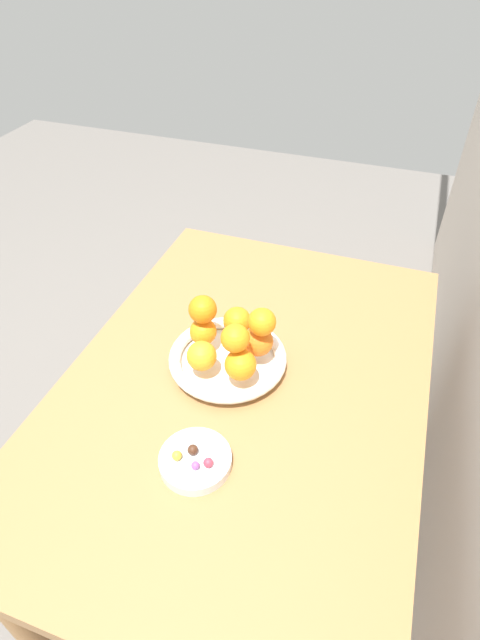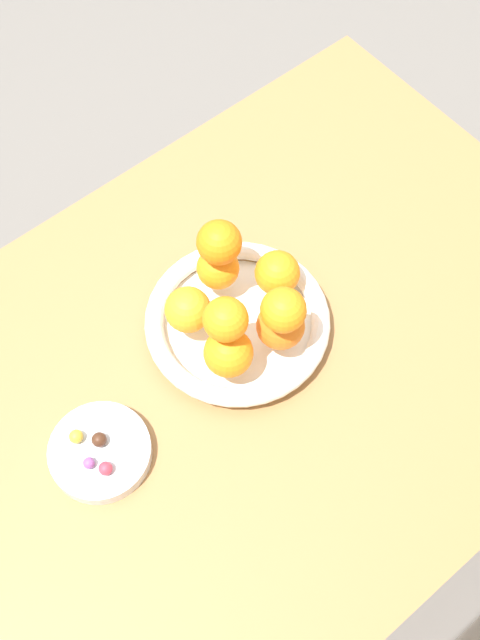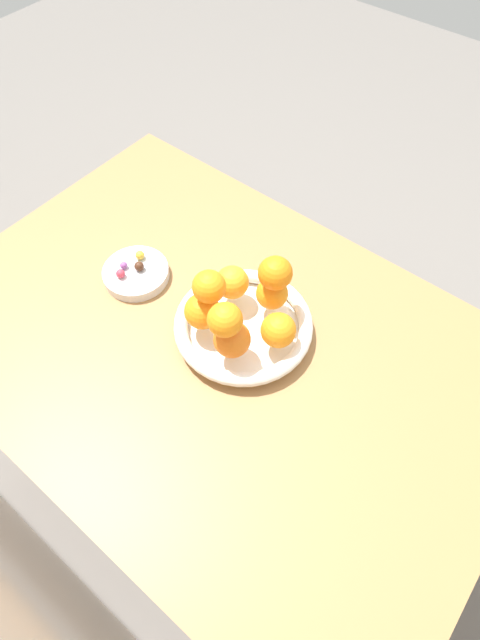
% 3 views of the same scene
% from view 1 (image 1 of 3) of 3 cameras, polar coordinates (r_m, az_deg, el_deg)
% --- Properties ---
extents(ground_plane, '(6.00, 6.00, 0.00)m').
position_cam_1_polar(ground_plane, '(1.70, 0.35, -23.93)').
color(ground_plane, slate).
extents(dining_table, '(1.10, 0.76, 0.74)m').
position_cam_1_polar(dining_table, '(1.15, 0.49, -9.84)').
color(dining_table, '#9E7042').
rests_on(dining_table, ground_plane).
extents(fruit_bowl, '(0.26, 0.26, 0.04)m').
position_cam_1_polar(fruit_bowl, '(1.10, -1.41, -4.47)').
color(fruit_bowl, white).
rests_on(fruit_bowl, dining_table).
extents(candy_dish, '(0.13, 0.13, 0.02)m').
position_cam_1_polar(candy_dish, '(0.95, -5.12, -15.69)').
color(candy_dish, silver).
rests_on(candy_dish, dining_table).
extents(orange_0, '(0.06, 0.06, 0.06)m').
position_cam_1_polar(orange_0, '(1.04, -4.40, -4.11)').
color(orange_0, orange).
rests_on(orange_0, fruit_bowl).
extents(orange_1, '(0.07, 0.07, 0.07)m').
position_cam_1_polar(orange_1, '(1.02, -0.16, -5.07)').
color(orange_1, orange).
rests_on(orange_1, fruit_bowl).
extents(orange_2, '(0.07, 0.07, 0.07)m').
position_cam_1_polar(orange_2, '(1.06, 2.08, -2.44)').
color(orange_2, orange).
rests_on(orange_2, fruit_bowl).
extents(orange_3, '(0.06, 0.06, 0.06)m').
position_cam_1_polar(orange_3, '(1.12, -0.33, -0.07)').
color(orange_3, orange).
rests_on(orange_3, fruit_bowl).
extents(orange_4, '(0.06, 0.06, 0.06)m').
position_cam_1_polar(orange_4, '(1.09, -4.23, -1.33)').
color(orange_4, orange).
rests_on(orange_4, fruit_bowl).
extents(orange_5, '(0.06, 0.06, 0.06)m').
position_cam_1_polar(orange_5, '(1.02, 2.52, -0.22)').
color(orange_5, orange).
rests_on(orange_5, orange_2).
extents(orange_6, '(0.06, 0.06, 0.06)m').
position_cam_1_polar(orange_6, '(0.98, -0.56, -2.09)').
color(orange_6, orange).
rests_on(orange_6, orange_1).
extents(orange_7, '(0.06, 0.06, 0.06)m').
position_cam_1_polar(orange_7, '(1.06, -4.29, 1.22)').
color(orange_7, orange).
rests_on(orange_7, orange_4).
extents(candy_ball_0, '(0.02, 0.02, 0.02)m').
position_cam_1_polar(candy_ball_0, '(0.92, -3.65, -15.96)').
color(candy_ball_0, '#C6384C').
rests_on(candy_ball_0, candy_dish).
extents(candy_ball_1, '(0.02, 0.02, 0.02)m').
position_cam_1_polar(candy_ball_1, '(0.94, -7.23, -15.11)').
color(candy_ball_1, gold).
rests_on(candy_ball_1, candy_dish).
extents(candy_ball_2, '(0.02, 0.02, 0.02)m').
position_cam_1_polar(candy_ball_2, '(0.92, -5.12, -16.24)').
color(candy_ball_2, '#8C4C99').
rests_on(candy_ball_2, candy_dish).
extents(candy_ball_3, '(0.02, 0.02, 0.02)m').
position_cam_1_polar(candy_ball_3, '(0.94, -5.42, -14.55)').
color(candy_ball_3, '#472819').
rests_on(candy_ball_3, candy_dish).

